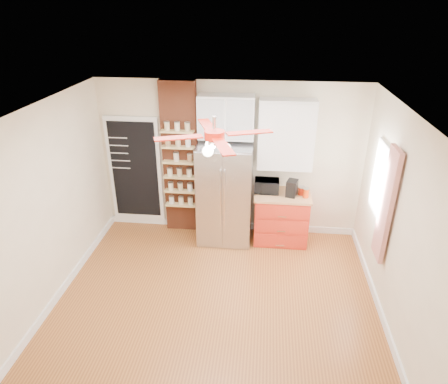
# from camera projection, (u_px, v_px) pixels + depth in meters

# --- Properties ---
(floor) EXTENTS (4.50, 4.50, 0.00)m
(floor) POSITION_uv_depth(u_px,v_px,m) (216.00, 299.00, 5.67)
(floor) COLOR #9A5C27
(floor) RESTS_ON ground
(ceiling) EXTENTS (4.50, 4.50, 0.00)m
(ceiling) POSITION_uv_depth(u_px,v_px,m) (214.00, 112.00, 4.49)
(ceiling) COLOR white
(ceiling) RESTS_ON wall_back
(wall_back) EXTENTS (4.50, 0.02, 2.70)m
(wall_back) POSITION_uv_depth(u_px,v_px,m) (230.00, 160.00, 6.87)
(wall_back) COLOR beige
(wall_back) RESTS_ON floor
(wall_front) EXTENTS (4.50, 0.02, 2.70)m
(wall_front) POSITION_uv_depth(u_px,v_px,m) (185.00, 335.00, 3.29)
(wall_front) COLOR beige
(wall_front) RESTS_ON floor
(wall_left) EXTENTS (0.02, 4.00, 2.70)m
(wall_left) POSITION_uv_depth(u_px,v_px,m) (48.00, 208.00, 5.30)
(wall_left) COLOR beige
(wall_left) RESTS_ON floor
(wall_right) EXTENTS (0.02, 4.00, 2.70)m
(wall_right) POSITION_uv_depth(u_px,v_px,m) (398.00, 226.00, 4.86)
(wall_right) COLOR beige
(wall_right) RESTS_ON floor
(chalkboard) EXTENTS (0.95, 0.05, 1.95)m
(chalkboard) POSITION_uv_depth(u_px,v_px,m) (135.00, 170.00, 7.11)
(chalkboard) COLOR white
(chalkboard) RESTS_ON wall_back
(brick_pillar) EXTENTS (0.60, 0.16, 2.70)m
(brick_pillar) POSITION_uv_depth(u_px,v_px,m) (181.00, 160.00, 6.88)
(brick_pillar) COLOR brown
(brick_pillar) RESTS_ON floor
(fridge) EXTENTS (0.90, 0.70, 1.75)m
(fridge) POSITION_uv_depth(u_px,v_px,m) (225.00, 194.00, 6.75)
(fridge) COLOR #B5B6BA
(fridge) RESTS_ON floor
(upper_glass_cabinet) EXTENTS (0.90, 0.35, 0.70)m
(upper_glass_cabinet) POSITION_uv_depth(u_px,v_px,m) (226.00, 117.00, 6.37)
(upper_glass_cabinet) COLOR white
(upper_glass_cabinet) RESTS_ON wall_back
(red_cabinet) EXTENTS (0.94, 0.64, 0.90)m
(red_cabinet) POSITION_uv_depth(u_px,v_px,m) (281.00, 217.00, 6.89)
(red_cabinet) COLOR red
(red_cabinet) RESTS_ON floor
(upper_shelf_unit) EXTENTS (0.90, 0.30, 1.15)m
(upper_shelf_unit) POSITION_uv_depth(u_px,v_px,m) (286.00, 135.00, 6.42)
(upper_shelf_unit) COLOR white
(upper_shelf_unit) RESTS_ON wall_back
(window) EXTENTS (0.04, 0.75, 1.05)m
(window) POSITION_uv_depth(u_px,v_px,m) (381.00, 181.00, 5.58)
(window) COLOR white
(window) RESTS_ON wall_right
(curtain) EXTENTS (0.06, 0.40, 1.55)m
(curtain) POSITION_uv_depth(u_px,v_px,m) (386.00, 205.00, 5.14)
(curtain) COLOR red
(curtain) RESTS_ON wall_right
(ceiling_fan) EXTENTS (1.40, 1.40, 0.44)m
(ceiling_fan) POSITION_uv_depth(u_px,v_px,m) (215.00, 136.00, 4.61)
(ceiling_fan) COLOR silver
(ceiling_fan) RESTS_ON ceiling
(toaster_oven) EXTENTS (0.41, 0.28, 0.23)m
(toaster_oven) POSITION_uv_depth(u_px,v_px,m) (267.00, 186.00, 6.71)
(toaster_oven) COLOR black
(toaster_oven) RESTS_ON red_cabinet
(coffee_maker) EXTENTS (0.22, 0.25, 0.27)m
(coffee_maker) POSITION_uv_depth(u_px,v_px,m) (292.00, 188.00, 6.57)
(coffee_maker) COLOR black
(coffee_maker) RESTS_ON red_cabinet
(canister_left) EXTENTS (0.12, 0.12, 0.15)m
(canister_left) POSITION_uv_depth(u_px,v_px,m) (306.00, 193.00, 6.54)
(canister_left) COLOR red
(canister_left) RESTS_ON red_cabinet
(canister_right) EXTENTS (0.14, 0.14, 0.13)m
(canister_right) POSITION_uv_depth(u_px,v_px,m) (301.00, 191.00, 6.64)
(canister_right) COLOR red
(canister_right) RESTS_ON red_cabinet
(pantry_jar_oats) EXTENTS (0.11, 0.11, 0.14)m
(pantry_jar_oats) POSITION_uv_depth(u_px,v_px,m) (176.00, 157.00, 6.73)
(pantry_jar_oats) COLOR beige
(pantry_jar_oats) RESTS_ON brick_pillar
(pantry_jar_beans) EXTENTS (0.09, 0.09, 0.13)m
(pantry_jar_beans) POSITION_uv_depth(u_px,v_px,m) (190.00, 158.00, 6.71)
(pantry_jar_beans) COLOR #96714C
(pantry_jar_beans) RESTS_ON brick_pillar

